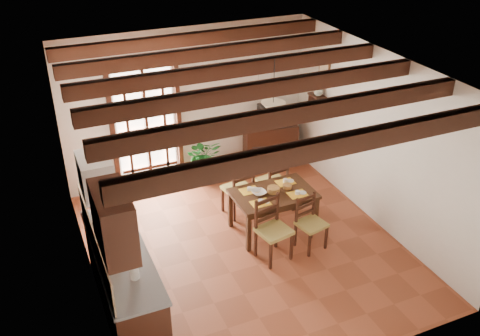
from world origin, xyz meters
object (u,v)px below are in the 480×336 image
chair_near_right (310,232)px  crt_tv (271,116)px  chair_near_left (273,240)px  chair_far_right (272,190)px  dining_table (273,197)px  pendant_lamp (273,107)px  sideboard (270,145)px  kitchen_counter (124,280)px  potted_plant (203,155)px  chair_far_left (238,198)px

chair_near_right → crt_tv: size_ratio=1.73×
chair_near_left → chair_far_right: 1.44m
dining_table → chair_far_right: (0.32, 0.65, -0.30)m
chair_far_right → pendant_lamp: (-0.32, -0.55, 1.78)m
dining_table → pendant_lamp: bearing=89.8°
chair_far_right → pendant_lamp: bearing=49.8°
sideboard → crt_tv: bearing=-78.9°
kitchen_counter → potted_plant: size_ratio=1.24×
kitchen_counter → chair_far_left: kitchen_counter is taller
chair_near_right → chair_far_right: (-0.00, 1.29, 0.03)m
potted_plant → kitchen_counter: bearing=-127.5°
kitchen_counter → chair_near_left: 2.25m
chair_near_left → pendant_lamp: size_ratio=1.15×
chair_near_right → potted_plant: size_ratio=0.47×
crt_tv → pendant_lamp: size_ratio=0.59×
chair_near_left → sideboard: (1.25, 2.63, 0.12)m
dining_table → crt_tv: 2.23m
kitchen_counter → sideboard: kitchen_counter is taller
kitchen_counter → chair_far_right: (2.87, 1.49, -0.18)m
chair_near_right → chair_far_left: size_ratio=0.90×
dining_table → crt_tv: crt_tv is taller
chair_near_right → sideboard: size_ratio=0.86×
potted_plant → chair_far_left: bearing=-82.1°
sideboard → potted_plant: 1.43m
dining_table → crt_tv: (0.93, 1.98, 0.44)m
kitchen_counter → dining_table: 2.69m
chair_far_left → crt_tv: size_ratio=1.92×
chair_near_left → chair_near_right: (0.63, 0.00, -0.04)m
crt_tv → potted_plant: 1.50m
chair_near_right → kitchen_counter: bearing=171.9°
chair_near_left → chair_far_left: bearing=78.8°
crt_tv → potted_plant: (-1.41, -0.13, -0.47)m
chair_near_right → pendant_lamp: (-0.32, 0.75, 1.81)m
kitchen_counter → chair_near_right: (2.87, 0.19, -0.21)m
crt_tv → chair_near_right: bearing=-93.8°
dining_table → pendant_lamp: 1.48m
dining_table → chair_near_left: bearing=-116.3°
chair_near_left → dining_table: bearing=52.7°
dining_table → pendant_lamp: size_ratio=1.50×
dining_table → potted_plant: 1.91m
sideboard → pendant_lamp: 2.67m
chair_far_left → chair_far_right: size_ratio=1.01×
kitchen_counter → pendant_lamp: bearing=20.2°
pendant_lamp → chair_near_right: bearing=-67.0°
chair_near_left → pendant_lamp: 1.95m
kitchen_counter → pendant_lamp: 3.16m
kitchen_counter → chair_near_right: bearing=3.9°
dining_table → potted_plant: bearing=104.4°
kitchen_counter → chair_near_left: size_ratio=2.31×
sideboard → potted_plant: size_ratio=0.55×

